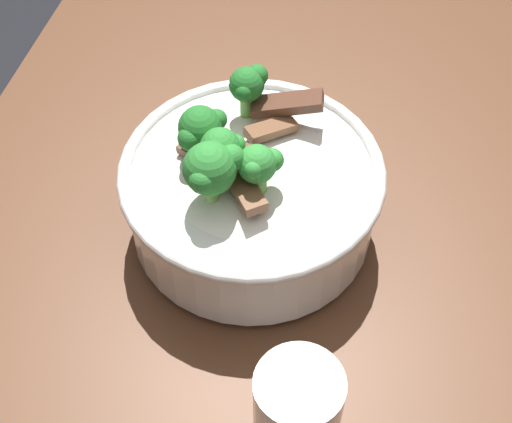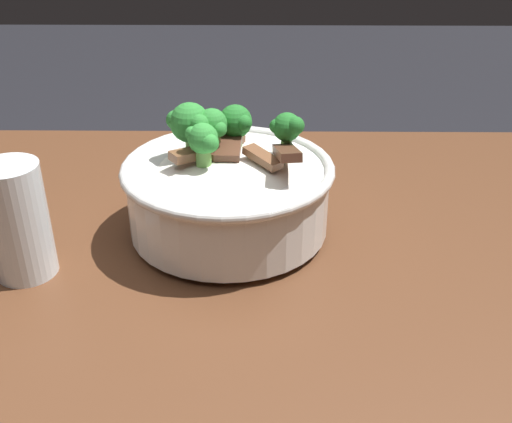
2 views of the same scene
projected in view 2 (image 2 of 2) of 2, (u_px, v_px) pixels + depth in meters
The scene contains 3 objects.
dining_table at pixel (85, 356), 0.67m from camera, with size 1.29×0.85×0.81m.
rice_bowl at pixel (228, 186), 0.69m from camera, with size 0.24×0.24×0.15m.
drinking_glass at pixel (19, 226), 0.62m from camera, with size 0.06×0.06×0.12m.
Camera 2 is at (-0.19, 0.51, 1.18)m, focal length 42.60 mm.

